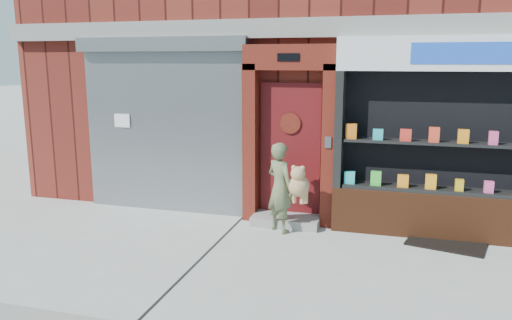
% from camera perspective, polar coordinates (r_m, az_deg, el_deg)
% --- Properties ---
extents(ground, '(80.00, 80.00, 0.00)m').
position_cam_1_polar(ground, '(6.59, 6.68, -12.47)').
color(ground, '#9E9E99').
rests_on(ground, ground).
extents(building, '(12.00, 8.16, 8.00)m').
position_cam_1_polar(building, '(12.07, 12.03, 17.48)').
color(building, '#551913').
rests_on(building, ground).
extents(shutter_bay, '(3.10, 0.30, 3.04)m').
position_cam_1_polar(shutter_bay, '(8.87, -10.47, 5.09)').
color(shutter_bay, gray).
rests_on(shutter_bay, ground).
extents(red_door_bay, '(1.52, 0.58, 2.90)m').
position_cam_1_polar(red_door_bay, '(8.09, 3.84, 2.81)').
color(red_door_bay, '#4A130C').
rests_on(red_door_bay, ground).
extents(pharmacy_bay, '(3.50, 0.41, 3.00)m').
position_cam_1_polar(pharmacy_bay, '(7.92, 21.68, 1.22)').
color(pharmacy_bay, '#572A14').
rests_on(pharmacy_bay, ground).
extents(woman, '(0.77, 0.58, 1.42)m').
position_cam_1_polar(woman, '(7.75, 3.14, -3.08)').
color(woman, '#5C6543').
rests_on(woman, ground).
extents(doormat, '(1.23, 0.99, 0.03)m').
position_cam_1_polar(doormat, '(7.97, 20.95, -8.80)').
color(doormat, black).
rests_on(doormat, ground).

